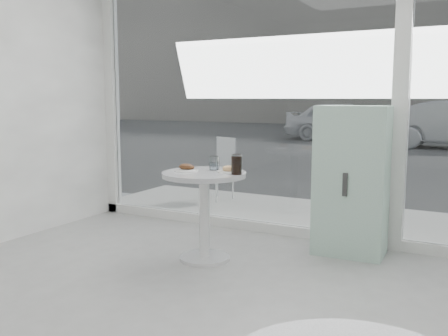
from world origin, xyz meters
The scene contains 12 objects.
storefront centered at (0.07, 3.00, 1.71)m, with size 5.00×0.14×3.00m.
main_table centered at (-0.50, 1.90, 0.55)m, with size 0.72×0.72×0.77m.
patio_deck centered at (0.00, 3.80, 0.03)m, with size 5.60×1.60×0.05m, color silver.
street centered at (0.00, 16.00, 0.00)m, with size 40.00×24.00×0.00m, color #363636.
mint_cabinet centered at (0.56, 2.67, 0.66)m, with size 0.63×0.44×1.33m.
patio_chair centered at (-1.54, 4.08, 0.52)m, with size 0.45×0.45×0.82m.
car_white centered at (-2.70, 14.72, 0.65)m, with size 1.54×3.83×1.31m, color silver.
plate_fritter centered at (-0.66, 1.87, 0.80)m, with size 0.21×0.21×0.07m.
plate_donut centered at (-0.30, 1.99, 0.79)m, with size 0.21×0.21×0.05m.
water_tumbler_a centered at (-0.49, 2.08, 0.82)m, with size 0.07×0.07×0.12m.
water_tumbler_b centered at (-0.49, 2.05, 0.82)m, with size 0.08×0.08×0.12m.
cola_glass centered at (-0.20, 1.92, 0.85)m, with size 0.09×0.09×0.17m.
Camera 1 is at (1.64, -1.71, 1.40)m, focal length 40.00 mm.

